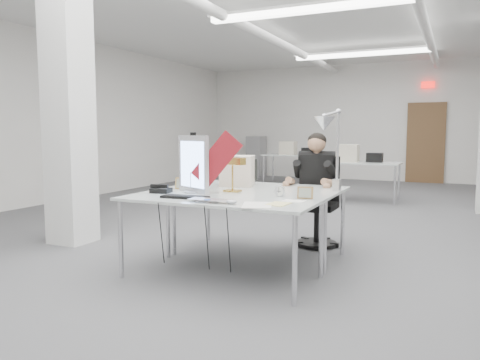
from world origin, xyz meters
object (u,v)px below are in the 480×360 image
at_px(desk_main, 221,199).
at_px(laptop, 207,202).
at_px(office_chair, 317,199).
at_px(monitor, 193,164).
at_px(seated_person, 316,171).
at_px(bankers_lamp, 232,174).
at_px(architect_lamp, 332,145).
at_px(beige_monitor, 237,171).
at_px(desk_phone, 161,190).

relative_size(desk_main, laptop, 4.91).
bearing_deg(office_chair, monitor, -134.55).
distance_m(office_chair, seated_person, 0.34).
xyz_separation_m(bankers_lamp, architect_lamp, (0.93, 0.25, 0.30)).
bearing_deg(beige_monitor, bankers_lamp, -86.60).
height_order(desk_main, beige_monitor, beige_monitor).
height_order(seated_person, architect_lamp, architect_lamp).
bearing_deg(laptop, office_chair, 75.60).
bearing_deg(beige_monitor, monitor, -118.10).
bearing_deg(architect_lamp, laptop, -133.39).
distance_m(desk_main, monitor, 0.54).
distance_m(monitor, laptop, 0.76).
distance_m(office_chair, desk_phone, 1.91).
relative_size(desk_main, bankers_lamp, 5.12).
distance_m(desk_main, laptop, 0.36).
bearing_deg(desk_phone, beige_monitor, 51.00).
bearing_deg(office_chair, desk_phone, -139.43).
bearing_deg(bankers_lamp, seated_person, 79.30).
bearing_deg(laptop, monitor, 127.59).
xyz_separation_m(office_chair, seated_person, (0.00, -0.05, 0.33)).
height_order(desk_main, bankers_lamp, bankers_lamp).
bearing_deg(desk_phone, bankers_lamp, 19.07).
height_order(bankers_lamp, desk_phone, bankers_lamp).
bearing_deg(laptop, bankers_lamp, 97.87).
xyz_separation_m(bankers_lamp, desk_phone, (-0.61, -0.37, -0.15)).
bearing_deg(monitor, office_chair, 82.30).
height_order(seated_person, desk_phone, seated_person).
bearing_deg(beige_monitor, architect_lamp, -28.16).
relative_size(desk_main, monitor, 3.20).
distance_m(bankers_lamp, architect_lamp, 1.01).
xyz_separation_m(seated_person, monitor, (-0.87, -1.31, 0.14)).
bearing_deg(bankers_lamp, architect_lamp, 31.42).
bearing_deg(desk_phone, office_chair, 40.31).
bearing_deg(seated_person, desk_phone, -140.37).
bearing_deg(desk_main, bankers_lamp, 101.27).
distance_m(office_chair, laptop, 1.97).
bearing_deg(beige_monitor, seated_person, 23.38).
bearing_deg(bankers_lamp, desk_main, -62.49).
distance_m(seated_person, bankers_lamp, 1.22).
bearing_deg(beige_monitor, desk_phone, -133.31).
bearing_deg(architect_lamp, desk_phone, -163.48).
height_order(desk_phone, beige_monitor, beige_monitor).
relative_size(seated_person, beige_monitor, 2.37).
xyz_separation_m(office_chair, architect_lamp, (0.38, -0.89, 0.66)).
bearing_deg(office_chair, desk_main, -118.63).
height_order(office_chair, bankers_lamp, office_chair).
bearing_deg(seated_person, architect_lamp, -77.47).
distance_m(seated_person, architect_lamp, 0.98).
xyz_separation_m(laptop, beige_monitor, (-0.31, 1.25, 0.15)).
bearing_deg(monitor, seated_person, 81.32).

